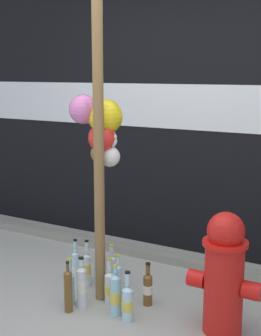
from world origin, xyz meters
The scene contains 16 objects.
building_wall centered at (0.00, 1.85, 1.55)m, with size 10.00×0.21×3.09m.
curb_strip centered at (0.00, 1.40, 0.04)m, with size 8.00×0.12×0.08m, color gray.
memorial_post centered at (-0.27, 0.57, 1.57)m, with size 0.62×0.35×2.93m.
fire_hydrant centered at (0.73, 0.50, 0.41)m, with size 0.49×0.30×0.82m.
bottle_0 centered at (-0.39, 0.72, 0.17)m, with size 0.07×0.07×0.40m.
bottle_1 centered at (0.00, 0.33, 0.16)m, with size 0.08×0.08×0.38m.
bottle_2 centered at (-0.32, 0.21, 0.16)m, with size 0.06×0.06×0.38m.
bottle_3 centered at (0.13, 0.58, 0.13)m, with size 0.07×0.07×0.33m.
bottle_4 centered at (0.11, 0.31, 0.14)m, with size 0.08×0.08×0.36m.
bottle_5 centered at (-0.13, 0.58, 0.14)m, with size 0.07×0.07×0.34m.
bottle_6 centered at (-0.13, 0.47, 0.13)m, with size 0.08×0.08×0.35m.
bottle_7 centered at (-0.23, 0.67, 0.15)m, with size 0.07×0.07×0.37m.
bottle_8 centered at (-0.44, 0.62, 0.15)m, with size 0.06×0.06×0.39m.
bottle_9 centered at (-0.52, 0.58, 0.16)m, with size 0.06×0.06×0.40m.
bottle_10 centered at (-0.38, 0.31, 0.14)m, with size 0.07×0.07×0.36m.
bottle_11 centered at (-0.28, 0.31, 0.17)m, with size 0.07×0.07×0.39m.
Camera 1 is at (1.65, -2.37, 1.70)m, focal length 51.69 mm.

